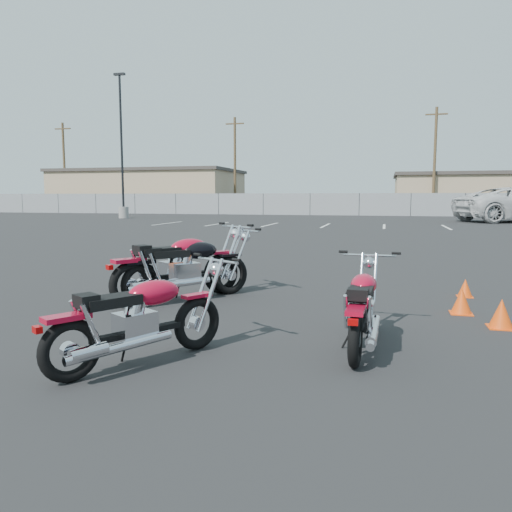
% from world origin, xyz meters
% --- Properties ---
extents(ground, '(120.00, 120.00, 0.00)m').
position_xyz_m(ground, '(0.00, 0.00, 0.00)').
color(ground, black).
rests_on(ground, ground).
extents(motorcycle_front_red, '(1.65, 2.04, 1.09)m').
position_xyz_m(motorcycle_front_red, '(-0.90, 0.33, 0.50)').
color(motorcycle_front_red, black).
rests_on(motorcycle_front_red, ground).
extents(motorcycle_second_black, '(1.69, 1.85, 1.04)m').
position_xyz_m(motorcycle_second_black, '(-0.77, 0.37, 0.47)').
color(motorcycle_second_black, black).
rests_on(motorcycle_second_black, ground).
extents(motorcycle_third_red, '(0.70, 1.81, 0.88)m').
position_xyz_m(motorcycle_third_red, '(1.81, -1.39, 0.40)').
color(motorcycle_third_red, black).
rests_on(motorcycle_third_red, ground).
extents(motorcycle_rear_red, '(1.31, 1.76, 0.92)m').
position_xyz_m(motorcycle_rear_red, '(-0.11, -2.40, 0.42)').
color(motorcycle_rear_red, black).
rests_on(motorcycle_rear_red, ground).
extents(training_cone_near, '(0.23, 0.23, 0.27)m').
position_xyz_m(training_cone_near, '(3.20, 1.62, 0.14)').
color(training_cone_near, '#FF4E0D').
rests_on(training_cone_near, ground).
extents(training_cone_far, '(0.28, 0.28, 0.34)m').
position_xyz_m(training_cone_far, '(3.33, -0.21, 0.17)').
color(training_cone_far, '#FF4E0D').
rests_on(training_cone_far, ground).
extents(training_cone_extra, '(0.28, 0.28, 0.33)m').
position_xyz_m(training_cone_extra, '(2.99, 0.43, 0.16)').
color(training_cone_extra, '#FF4E0D').
rests_on(training_cone_extra, ground).
extents(light_pole_west, '(0.80, 0.70, 9.99)m').
position_xyz_m(light_pole_west, '(-16.01, 25.78, 2.58)').
color(light_pole_west, gray).
rests_on(light_pole_west, ground).
extents(chainlink_fence, '(80.06, 0.06, 1.80)m').
position_xyz_m(chainlink_fence, '(-0.00, 35.00, 0.90)').
color(chainlink_fence, gray).
rests_on(chainlink_fence, ground).
extents(tan_building_west, '(18.40, 10.40, 4.30)m').
position_xyz_m(tan_building_west, '(-22.00, 42.00, 2.16)').
color(tan_building_west, tan).
rests_on(tan_building_west, ground).
extents(tan_building_east, '(14.40, 9.40, 3.70)m').
position_xyz_m(tan_building_east, '(10.00, 44.00, 1.86)').
color(tan_building_east, tan).
rests_on(tan_building_east, ground).
extents(utility_pole_a, '(1.80, 0.24, 9.00)m').
position_xyz_m(utility_pole_a, '(-30.00, 39.00, 4.69)').
color(utility_pole_a, '#4B3823').
rests_on(utility_pole_a, ground).
extents(utility_pole_b, '(1.80, 0.24, 9.00)m').
position_xyz_m(utility_pole_b, '(-12.00, 40.00, 4.69)').
color(utility_pole_b, '#4B3823').
rests_on(utility_pole_b, ground).
extents(utility_pole_c, '(1.80, 0.24, 9.00)m').
position_xyz_m(utility_pole_c, '(6.00, 39.00, 4.69)').
color(utility_pole_c, '#4B3823').
rests_on(utility_pole_c, ground).
extents(parking_line_stripes, '(15.12, 4.00, 0.01)m').
position_xyz_m(parking_line_stripes, '(-2.50, 20.00, 0.00)').
color(parking_line_stripes, silver).
rests_on(parking_line_stripes, ground).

